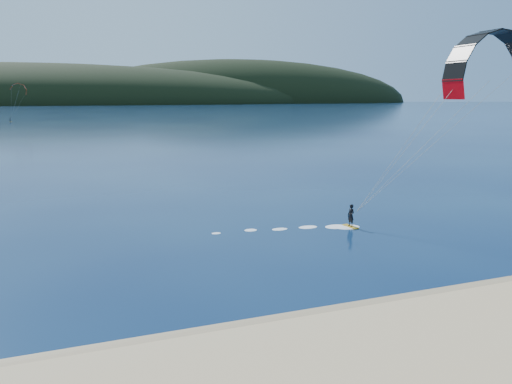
% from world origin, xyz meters
% --- Properties ---
extents(wet_sand, '(220.00, 2.50, 0.10)m').
position_xyz_m(wet_sand, '(0.00, 4.50, 0.05)').
color(wet_sand, '#927755').
rests_on(wet_sand, ground).
extents(headland, '(1200.00, 310.00, 140.00)m').
position_xyz_m(headland, '(0.63, 745.28, 0.00)').
color(headland, black).
rests_on(headland, ground).
extents(kitesurfer_near, '(23.16, 6.89, 14.39)m').
position_xyz_m(kitesurfer_near, '(22.03, 14.39, 10.64)').
color(kitesurfer_near, '#C88F17').
rests_on(kitesurfer_near, ground).
extents(kitesurfer_far, '(8.25, 4.72, 14.66)m').
position_xyz_m(kitesurfer_far, '(-27.06, 202.45, 11.97)').
color(kitesurfer_far, '#C88F17').
rests_on(kitesurfer_far, ground).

